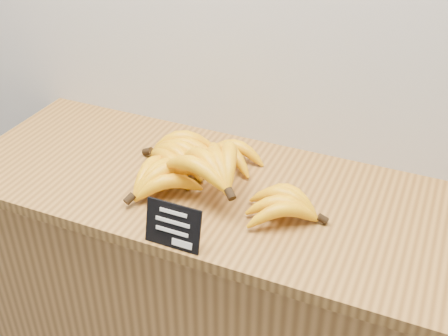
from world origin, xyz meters
TOP-DOWN VIEW (x-y plane):
  - counter at (0.17, 2.75)m, footprint 1.52×0.50m
  - counter_top at (0.17, 2.75)m, footprint 1.44×0.54m
  - chalkboard_sign at (0.14, 2.50)m, footprint 0.13×0.03m
  - banana_pile at (0.11, 2.74)m, footprint 0.55×0.39m

SIDE VIEW (x-z plane):
  - counter at x=0.17m, z-range 0.00..0.90m
  - counter_top at x=0.17m, z-range 0.90..0.93m
  - banana_pile at x=0.11m, z-range 0.91..1.04m
  - chalkboard_sign at x=0.14m, z-range 0.93..1.03m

